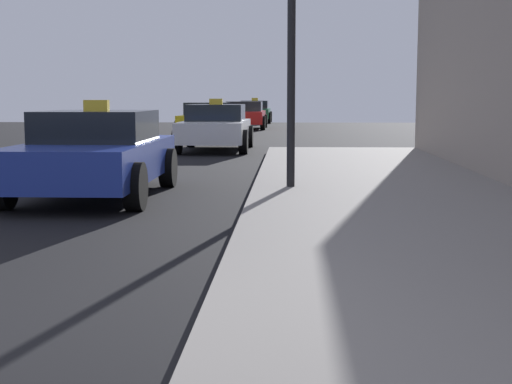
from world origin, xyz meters
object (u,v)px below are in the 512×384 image
(car_red, at_px, (244,115))
(car_yellow, at_px, (207,119))
(car_green, at_px, (255,112))
(car_blue, at_px, (95,153))
(car_white, at_px, (216,127))

(car_red, bearing_deg, car_yellow, 82.19)
(car_red, height_order, car_green, car_green)
(car_blue, height_order, car_green, same)
(car_blue, xyz_separation_m, car_green, (0.83, 32.34, -0.00))
(car_blue, xyz_separation_m, car_red, (0.73, 24.25, 0.00))
(car_blue, bearing_deg, car_red, -91.74)
(car_blue, xyz_separation_m, car_yellow, (-0.24, 17.17, -0.00))
(car_red, bearing_deg, car_green, -90.65)
(car_blue, relative_size, car_red, 0.89)
(car_white, bearing_deg, car_blue, 85.35)
(car_blue, xyz_separation_m, car_white, (0.80, 9.89, 0.00))
(car_yellow, bearing_deg, car_white, 98.11)
(car_white, height_order, car_green, same)
(car_white, bearing_deg, car_green, -90.06)
(car_blue, distance_m, car_red, 24.26)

